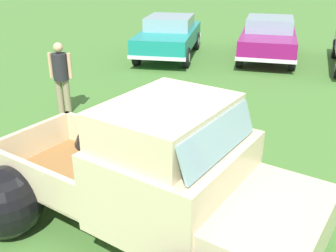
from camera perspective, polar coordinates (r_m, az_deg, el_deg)
name	(u,v)px	position (r m, az deg, el deg)	size (l,w,h in m)	color
ground_plane	(134,229)	(5.42, -5.09, -14.81)	(80.00, 80.00, 0.00)	#477A33
vintage_pickup_truck	(156,190)	(4.78, -1.74, -9.36)	(4.95, 3.61, 1.96)	black
show_car_0	(169,35)	(14.32, 0.16, 13.26)	(2.51, 4.59, 1.43)	black
show_car_1	(268,37)	(14.45, 14.55, 12.62)	(2.21, 4.48, 1.43)	black
spectator_1	(61,74)	(9.15, -15.47, 7.40)	(0.54, 0.41, 1.64)	gray
lane_cone_0	(1,150)	(7.28, -23.40, -3.23)	(0.36, 0.36, 0.63)	black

